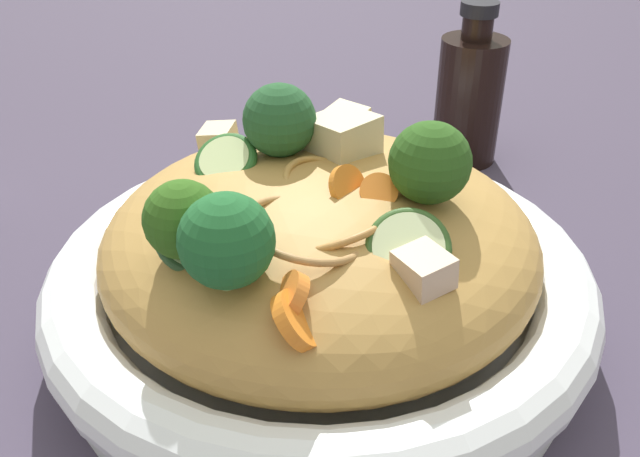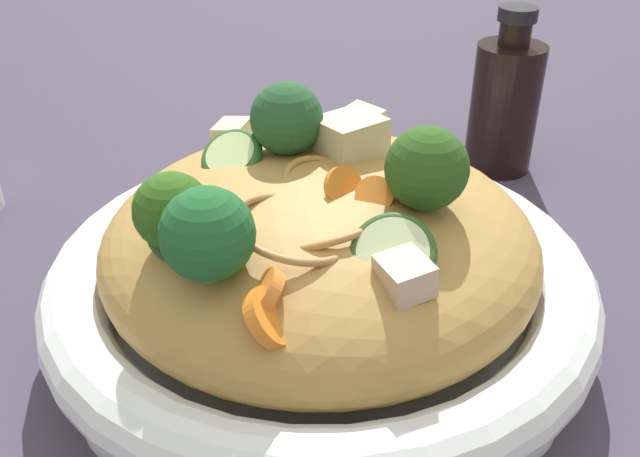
# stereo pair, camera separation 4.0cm
# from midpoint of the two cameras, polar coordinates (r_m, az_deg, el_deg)

# --- Properties ---
(ground_plane) EXTENTS (3.00, 3.00, 0.00)m
(ground_plane) POSITION_cam_midpoint_polar(r_m,az_deg,el_deg) (0.44, -2.61, -8.04)
(ground_plane) COLOR #3E3548
(serving_bowl) EXTENTS (0.32, 0.32, 0.06)m
(serving_bowl) POSITION_cam_midpoint_polar(r_m,az_deg,el_deg) (0.42, -2.71, -4.97)
(serving_bowl) COLOR white
(serving_bowl) RESTS_ON ground_plane
(noodle_heap) EXTENTS (0.25, 0.25, 0.09)m
(noodle_heap) POSITION_cam_midpoint_polar(r_m,az_deg,el_deg) (0.40, -2.83, -1.14)
(noodle_heap) COLOR #AF8342
(noodle_heap) RESTS_ON serving_bowl
(broccoli_florets) EXTENTS (0.15, 0.16, 0.06)m
(broccoli_florets) POSITION_cam_midpoint_polar(r_m,az_deg,el_deg) (0.35, -5.75, 3.69)
(broccoli_florets) COLOR #A5BF6E
(broccoli_florets) RESTS_ON serving_bowl
(carrot_coins) EXTENTS (0.05, 0.13, 0.04)m
(carrot_coins) POSITION_cam_midpoint_polar(r_m,az_deg,el_deg) (0.32, -3.70, -3.22)
(carrot_coins) COLOR orange
(carrot_coins) RESTS_ON serving_bowl
(zucchini_slices) EXTENTS (0.17, 0.11, 0.03)m
(zucchini_slices) POSITION_cam_midpoint_polar(r_m,az_deg,el_deg) (0.36, -6.82, 1.30)
(zucchini_slices) COLOR beige
(zucchini_slices) RESTS_ON serving_bowl
(chicken_chunks) EXTENTS (0.21, 0.15, 0.04)m
(chicken_chunks) POSITION_cam_midpoint_polar(r_m,az_deg,el_deg) (0.41, -1.64, 6.39)
(chicken_chunks) COLOR #CFB091
(chicken_chunks) RESTS_ON serving_bowl
(soy_sauce_bottle) EXTENTS (0.06, 0.06, 0.14)m
(soy_sauce_bottle) POSITION_cam_midpoint_polar(r_m,az_deg,el_deg) (0.63, 10.35, 10.57)
(soy_sauce_bottle) COLOR black
(soy_sauce_bottle) RESTS_ON ground_plane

